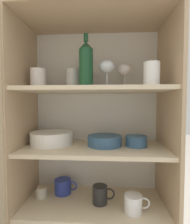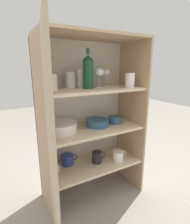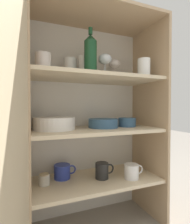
% 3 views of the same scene
% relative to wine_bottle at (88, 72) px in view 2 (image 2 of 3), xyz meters
% --- Properties ---
extents(ground_plane, '(8.00, 8.00, 0.00)m').
position_rel_wine_bottle_xyz_m(ground_plane, '(0.04, -0.17, -1.05)').
color(ground_plane, gray).
extents(cupboard_back_panel, '(0.80, 0.02, 1.29)m').
position_rel_wine_bottle_xyz_m(cupboard_back_panel, '(0.04, 0.20, -0.41)').
color(cupboard_back_panel, silver).
rests_on(cupboard_back_panel, ground_plane).
extents(cupboard_side_left, '(0.02, 0.39, 1.29)m').
position_rel_wine_bottle_xyz_m(cupboard_side_left, '(-0.35, 0.01, -0.41)').
color(cupboard_side_left, tan).
rests_on(cupboard_side_left, ground_plane).
extents(cupboard_side_right, '(0.02, 0.39, 1.29)m').
position_rel_wine_bottle_xyz_m(cupboard_side_right, '(0.43, 0.01, -0.41)').
color(cupboard_side_right, tan).
rests_on(cupboard_side_right, ground_plane).
extents(cupboard_top_panel, '(0.80, 0.39, 0.02)m').
position_rel_wine_bottle_xyz_m(cupboard_top_panel, '(0.04, 0.01, 0.24)').
color(cupboard_top_panel, tan).
rests_on(cupboard_top_panel, cupboard_side_left).
extents(shelf_board_lower, '(0.76, 0.36, 0.02)m').
position_rel_wine_bottle_xyz_m(shelf_board_lower, '(0.04, 0.01, -0.76)').
color(shelf_board_lower, beige).
extents(shelf_board_middle, '(0.76, 0.36, 0.02)m').
position_rel_wine_bottle_xyz_m(shelf_board_middle, '(0.04, 0.01, -0.45)').
color(shelf_board_middle, beige).
extents(shelf_board_upper, '(0.76, 0.36, 0.02)m').
position_rel_wine_bottle_xyz_m(shelf_board_upper, '(0.04, 0.01, -0.13)').
color(shelf_board_upper, beige).
extents(cupboard_door, '(0.09, 0.39, 1.29)m').
position_rel_wine_bottle_xyz_m(cupboard_door, '(-0.40, -0.38, -0.41)').
color(cupboard_door, tan).
rests_on(cupboard_door, ground_plane).
extents(tumbler_glass_0, '(0.08, 0.08, 0.12)m').
position_rel_wine_bottle_xyz_m(tumbler_glass_0, '(-0.09, 0.11, -0.06)').
color(tumbler_glass_0, white).
rests_on(tumbler_glass_0, shelf_board_upper).
extents(tumbler_glass_1, '(0.07, 0.07, 0.14)m').
position_rel_wine_bottle_xyz_m(tumbler_glass_1, '(-0.01, 0.09, -0.05)').
color(tumbler_glass_1, white).
rests_on(tumbler_glass_1, shelf_board_upper).
extents(tumbler_glass_2, '(0.08, 0.08, 0.11)m').
position_rel_wine_bottle_xyz_m(tumbler_glass_2, '(0.32, -0.08, -0.07)').
color(tumbler_glass_2, white).
rests_on(tumbler_glass_2, shelf_board_upper).
extents(tumbler_glass_3, '(0.08, 0.08, 0.11)m').
position_rel_wine_bottle_xyz_m(tumbler_glass_3, '(-0.27, 0.02, -0.07)').
color(tumbler_glass_3, silver).
rests_on(tumbler_glass_3, shelf_board_upper).
extents(wine_glass_0, '(0.08, 0.08, 0.15)m').
position_rel_wine_bottle_xyz_m(wine_glass_0, '(0.11, 0.03, -0.01)').
color(wine_glass_0, white).
rests_on(wine_glass_0, shelf_board_upper).
extents(wine_glass_1, '(0.08, 0.08, 0.14)m').
position_rel_wine_bottle_xyz_m(wine_glass_1, '(0.21, 0.10, -0.02)').
color(wine_glass_1, silver).
rests_on(wine_glass_1, shelf_board_upper).
extents(wine_bottle, '(0.08, 0.08, 0.28)m').
position_rel_wine_bottle_xyz_m(wine_bottle, '(0.00, 0.00, 0.00)').
color(wine_bottle, '#194728').
rests_on(wine_bottle, shelf_board_upper).
extents(plate_stack_white, '(0.24, 0.24, 0.07)m').
position_rel_wine_bottle_xyz_m(plate_stack_white, '(-0.21, 0.05, -0.41)').
color(plate_stack_white, white).
rests_on(plate_stack_white, shelf_board_middle).
extents(mixing_bowl_large, '(0.19, 0.19, 0.06)m').
position_rel_wine_bottle_xyz_m(mixing_bowl_large, '(0.10, 0.03, -0.41)').
color(mixing_bowl_large, '#33567A').
rests_on(mixing_bowl_large, shelf_board_middle).
extents(serving_bowl_small, '(0.12, 0.12, 0.06)m').
position_rel_wine_bottle_xyz_m(serving_bowl_small, '(0.27, 0.03, -0.41)').
color(serving_bowl_small, '#33567A').
rests_on(serving_bowl_small, shelf_board_middle).
extents(coffee_mug_primary, '(0.13, 0.09, 0.09)m').
position_rel_wine_bottle_xyz_m(coffee_mug_primary, '(0.25, -0.07, -0.71)').
color(coffee_mug_primary, white).
rests_on(coffee_mug_primary, shelf_board_lower).
extents(coffee_mug_extra_1, '(0.14, 0.10, 0.09)m').
position_rel_wine_bottle_xyz_m(coffee_mug_extra_1, '(-0.15, 0.09, -0.71)').
color(coffee_mug_extra_1, '#283893').
rests_on(coffee_mug_extra_1, shelf_board_lower).
extents(coffee_mug_extra_2, '(0.12, 0.08, 0.10)m').
position_rel_wine_bottle_xyz_m(coffee_mug_extra_2, '(0.08, -0.00, -0.70)').
color(coffee_mug_extra_2, black).
rests_on(coffee_mug_extra_2, shelf_board_lower).
extents(storage_jar, '(0.06, 0.06, 0.06)m').
position_rel_wine_bottle_xyz_m(storage_jar, '(-0.27, 0.04, -0.72)').
color(storage_jar, beige).
rests_on(storage_jar, shelf_board_lower).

